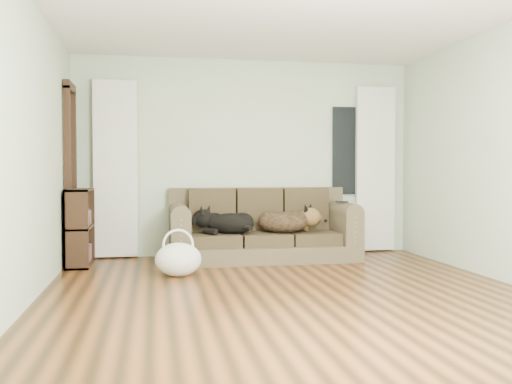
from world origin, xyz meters
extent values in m
plane|color=#311F0E|center=(0.00, 0.00, 0.00)|extent=(5.00, 5.00, 0.00)
plane|color=white|center=(0.00, 0.00, 2.60)|extent=(5.00, 5.00, 0.00)
cube|color=#B6C7A9|center=(0.00, 2.50, 1.30)|extent=(4.50, 0.04, 2.60)
cube|color=#B6C7A9|center=(-2.25, 0.00, 1.30)|extent=(0.04, 5.00, 2.60)
cube|color=silver|center=(-1.70, 2.42, 1.15)|extent=(0.55, 0.08, 2.25)
cube|color=silver|center=(1.80, 2.42, 1.15)|extent=(0.55, 0.08, 2.25)
cube|color=black|center=(1.45, 2.47, 1.40)|extent=(0.50, 0.03, 1.20)
cube|color=black|center=(-2.20, 2.05, 1.05)|extent=(0.07, 0.60, 2.10)
cube|color=#342B19|center=(0.13, 1.97, 0.45)|extent=(2.33, 1.01, 0.95)
ellipsoid|color=black|center=(-0.33, 1.91, 0.48)|extent=(0.75, 0.69, 0.26)
ellipsoid|color=black|center=(0.40, 1.87, 0.49)|extent=(0.79, 0.69, 0.29)
cube|color=black|center=(1.13, 1.87, 0.73)|extent=(0.12, 0.17, 0.02)
ellipsoid|color=silver|center=(-0.97, 1.02, 0.16)|extent=(0.56, 0.47, 0.36)
cube|color=black|center=(-2.09, 1.94, 0.50)|extent=(0.35, 0.75, 0.91)
camera|label=1|loc=(-1.22, -5.06, 1.12)|focal=40.00mm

